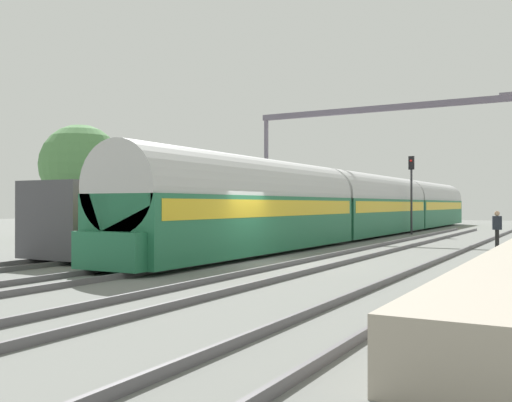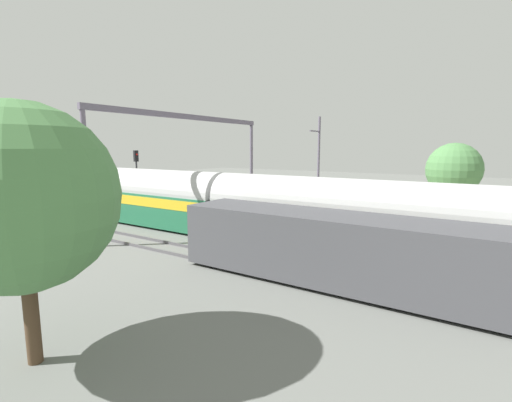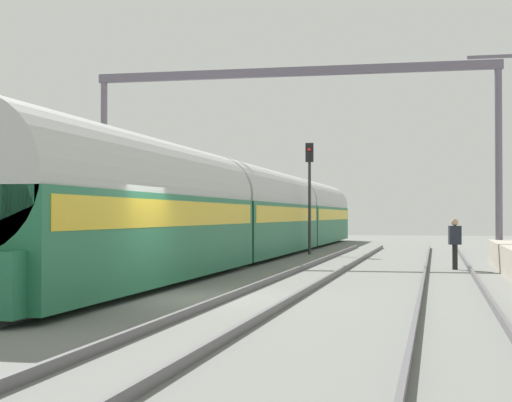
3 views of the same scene
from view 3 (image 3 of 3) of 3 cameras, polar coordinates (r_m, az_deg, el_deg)
name	(u,v)px [view 3 (image 3 of 3)]	position (r m, az deg, el deg)	size (l,w,h in m)	color
ground	(173,298)	(18.81, -5.66, -6.60)	(120.00, 120.00, 0.00)	slate
track_west	(88,293)	(19.52, -11.39, -6.14)	(1.52, 60.00, 0.16)	#575458
track_east	(263,296)	(18.29, 0.46, -6.51)	(1.52, 60.00, 0.16)	#575458
track_far_east	(455,300)	(17.92, 13.40, -6.60)	(1.52, 60.00, 0.16)	#575458
passenger_train	(260,212)	(37.74, 0.29, -0.79)	(2.93, 49.20, 3.82)	#236B47
person_crossing	(455,239)	(29.18, 13.41, -2.56)	(0.45, 0.33, 1.73)	black
railway_signal_far	(310,183)	(39.64, 3.67, 1.22)	(0.36, 0.30, 5.27)	#2D2D33
catenary_gantry	(291,115)	(34.13, 2.42, 5.86)	(16.61, 0.28, 7.86)	slate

